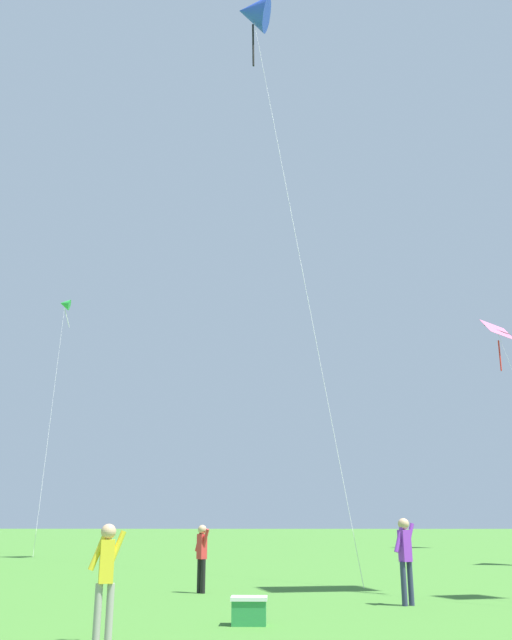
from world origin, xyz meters
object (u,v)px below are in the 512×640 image
(kite_green_small, at_px, (65,305))
(person_in_red_shirt, at_px, (202,552))
(person_with_spool, at_px, (405,552))
(kite_blue_delta, at_px, (253,13))
(kite_pink_low, at_px, (499,339))
(person_near_tree, at_px, (106,570))
(picnic_cooler, at_px, (249,610))

(kite_green_small, distance_m, person_in_red_shirt, 34.97)
(person_with_spool, bearing_deg, person_in_red_shirt, 152.18)
(person_with_spool, xyz_separation_m, person_in_red_shirt, (-4.47, 2.36, -0.09))
(kite_green_small, relative_size, person_in_red_shirt, 11.09)
(kite_blue_delta, height_order, kite_green_small, kite_blue_delta)
(kite_pink_low, height_order, person_near_tree, kite_pink_low)
(person_in_red_shirt, bearing_deg, kite_pink_low, 58.26)
(person_in_red_shirt, xyz_separation_m, picnic_cooler, (1.36, -5.13, -0.71))
(person_near_tree, distance_m, picnic_cooler, 2.79)
(kite_green_small, height_order, person_near_tree, kite_green_small)
(kite_blue_delta, distance_m, person_near_tree, 32.49)
(kite_blue_delta, bearing_deg, kite_pink_low, 44.35)
(person_in_red_shirt, height_order, picnic_cooler, person_in_red_shirt)
(kite_pink_low, height_order, kite_green_small, kite_green_small)
(person_with_spool, distance_m, person_near_tree, 6.86)
(person_in_red_shirt, bearing_deg, person_with_spool, -27.82)
(kite_blue_delta, height_order, person_near_tree, kite_blue_delta)
(kite_blue_delta, relative_size, person_near_tree, 17.94)
(picnic_cooler, bearing_deg, kite_blue_delta, 91.95)
(kite_green_small, height_order, person_in_red_shirt, kite_green_small)
(kite_pink_low, relative_size, person_in_red_shirt, 9.86)
(kite_blue_delta, height_order, person_with_spool, kite_blue_delta)
(kite_green_small, relative_size, person_near_tree, 10.85)
(kite_green_small, distance_m, picnic_cooler, 40.00)
(kite_pink_low, relative_size, picnic_cooler, 25.56)
(person_with_spool, distance_m, picnic_cooler, 4.24)
(kite_green_small, distance_m, person_near_tree, 40.61)
(kite_green_small, distance_m, person_with_spool, 38.71)
(kite_pink_low, xyz_separation_m, kite_green_small, (-30.73, 0.19, 2.87))
(kite_green_small, height_order, picnic_cooler, kite_green_small)
(kite_pink_low, xyz_separation_m, person_near_tree, (-17.90, -34.97, -12.89))
(kite_green_small, bearing_deg, kite_blue_delta, -49.03)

